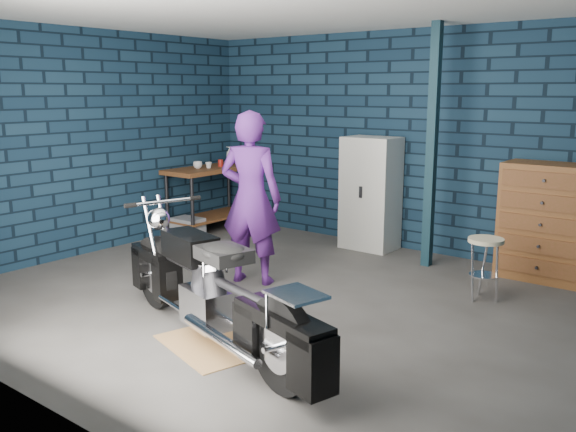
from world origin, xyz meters
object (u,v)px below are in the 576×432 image
motorcycle (212,281)px  locker (370,193)px  workbench (212,199)px  shop_stool (484,269)px  person (251,198)px  tool_chest (547,222)px  storage_bin (188,227)px

motorcycle → locker: bearing=116.1°
workbench → shop_stool: bearing=-7.6°
motorcycle → workbench: bearing=151.4°
workbench → person: 2.56m
shop_stool → locker: bearing=150.8°
workbench → tool_chest: 4.47m
locker → motorcycle: bearing=-80.6°
motorcycle → tool_chest: bearing=81.8°
locker → shop_stool: bearing=-29.2°
person → shop_stool: 2.39m
locker → person: bearing=-97.8°
person → storage_bin: bearing=-44.7°
workbench → storage_bin: (0.02, -0.50, -0.33)m
workbench → locker: 2.37m
motorcycle → tool_chest: tool_chest is taller
workbench → shop_stool: workbench is taller
storage_bin → motorcycle: bearing=-40.1°
workbench → shop_stool: (4.17, -0.56, -0.15)m
workbench → locker: locker is taller
locker → shop_stool: (1.86, -1.04, -0.40)m
workbench → locker: bearing=11.8°
person → tool_chest: bearing=-159.4°
locker → shop_stool: 2.17m
workbench → motorcycle: 4.08m
shop_stool → motorcycle: bearing=-119.0°
person → shop_stool: size_ratio=2.94×
storage_bin → tool_chest: size_ratio=0.34×
storage_bin → shop_stool: shop_stool is taller
person → tool_chest: (2.40, 1.96, -0.27)m
workbench → storage_bin: workbench is taller
tool_chest → workbench: bearing=-173.8°
tool_chest → shop_stool: bearing=-104.6°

